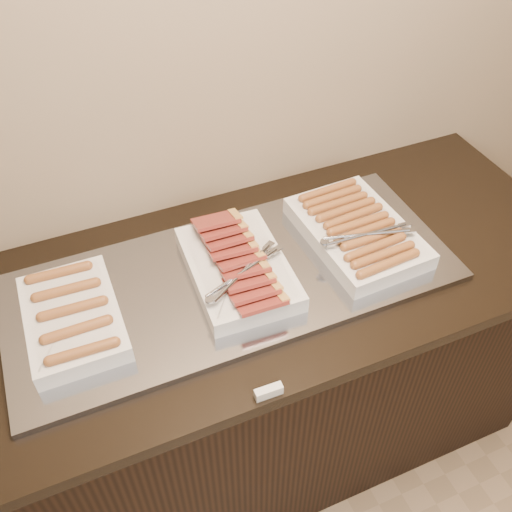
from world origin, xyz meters
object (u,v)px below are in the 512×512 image
(dish_left, at_px, (73,317))
(dish_center, at_px, (238,267))
(counter, at_px, (234,376))
(warming_tray, at_px, (233,279))
(dish_right, at_px, (357,231))

(dish_left, xyz_separation_m, dish_center, (0.43, -0.00, 0.01))
(counter, bearing_deg, dish_left, -180.00)
(warming_tray, relative_size, dish_right, 2.94)
(warming_tray, xyz_separation_m, dish_left, (-0.42, -0.00, 0.04))
(counter, height_order, dish_center, dish_center)
(warming_tray, relative_size, dish_center, 3.04)
(dish_right, bearing_deg, counter, 177.01)
(dish_center, bearing_deg, counter, 174.53)
(dish_left, bearing_deg, dish_center, -0.24)
(counter, distance_m, warming_tray, 0.46)
(counter, bearing_deg, warming_tray, 0.00)
(warming_tray, xyz_separation_m, dish_right, (0.38, -0.00, 0.04))
(warming_tray, height_order, dish_center, dish_center)
(counter, xyz_separation_m, dish_left, (-0.41, -0.00, 0.50))
(counter, relative_size, dish_right, 5.05)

